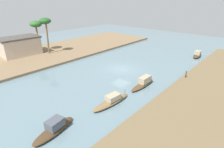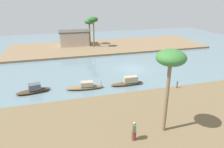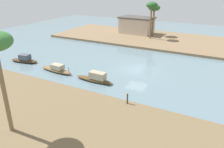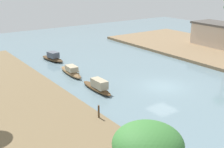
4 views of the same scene
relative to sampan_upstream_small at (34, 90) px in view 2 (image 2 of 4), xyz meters
The scene contains 12 objects.
river_water 15.94m from the sampan_upstream_small, 18.19° to the left, with size 77.73×77.73×0.00m, color slate.
riverbank_left 18.80m from the sampan_upstream_small, 36.34° to the right, with size 45.51×14.61×0.39m, color brown.
riverbank_right 25.96m from the sampan_upstream_small, 54.32° to the left, with size 45.51×14.61×0.39m, color #846B4C.
sampan_upstream_small is the anchor object (origin of this frame).
sampan_downstream_large 12.40m from the sampan_upstream_small, ahead, with size 4.70×1.03×1.21m.
sampan_with_tall_canopy 6.49m from the sampan_upstream_small, ahead, with size 5.02×1.42×1.04m.
person_on_near_bank 15.07m from the sampan_upstream_small, 54.45° to the right, with size 0.45×0.50×1.72m.
mooring_post 18.29m from the sampan_upstream_small, 13.66° to the right, with size 0.14×0.14×0.97m, color #4C3823.
palm_tree_left_near 17.78m from the sampan_upstream_small, 44.87° to the right, with size 2.37×2.37×7.32m.
palm_tree_right_tall 24.24m from the sampan_upstream_small, 60.33° to the left, with size 2.14×2.14×6.81m.
palm_tree_right_short 26.44m from the sampan_upstream_small, 64.37° to the left, with size 2.35×2.35×6.12m.
riverside_building 24.89m from the sampan_upstream_small, 72.30° to the left, with size 7.18×4.77×3.43m.
Camera 2 is at (-11.75, -29.84, 11.50)m, focal length 32.35 mm.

